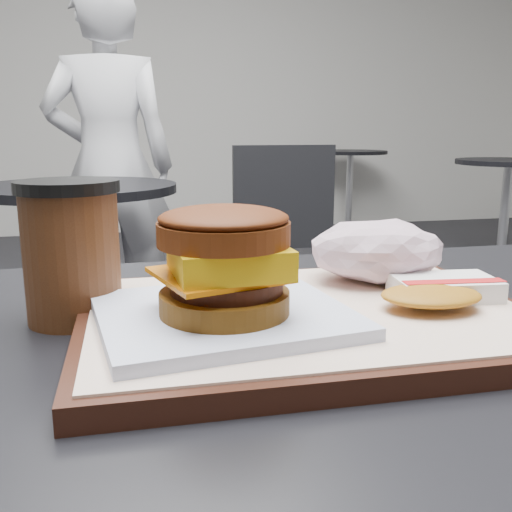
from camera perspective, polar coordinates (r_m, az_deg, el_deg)
The scene contains 11 objects.
serving_tray at distance 0.49m, azimuth 5.09°, elevation -6.24°, with size 0.38×0.28×0.02m.
breakfast_sandwich at distance 0.44m, azimuth -3.19°, elevation -1.87°, with size 0.21×0.19×0.09m.
hash_brown at distance 0.52m, azimuth 17.79°, elevation -3.34°, with size 0.12×0.10×0.02m.
crumpled_wrapper at distance 0.58m, azimuth 12.04°, elevation 0.55°, with size 0.14×0.11×0.06m, color silver, non-canonical shape.
coffee_cup at distance 0.53m, azimuth -17.97°, elevation 0.64°, with size 0.09×0.09×0.13m.
neighbor_table at distance 2.12m, azimuth -17.27°, elevation 1.48°, with size 0.70×0.70×0.75m.
napkin at distance 2.09m, azimuth -20.09°, elevation 6.70°, with size 0.12×0.12×0.00m, color white.
neighbor_chair at distance 2.21m, azimuth -0.28°, elevation 1.41°, with size 0.60×0.42×0.88m.
patron at distance 2.64m, azimuth -14.38°, elevation 8.71°, with size 0.57×0.37×1.56m, color silver.
bg_table_near at distance 4.02m, azimuth 23.79°, elevation 6.14°, with size 0.66×0.66×0.75m.
bg_table_far at distance 5.32m, azimuth 9.36°, elevation 8.35°, with size 0.66×0.66×0.75m.
Camera 1 is at (-0.16, -0.43, 0.94)m, focal length 40.00 mm.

